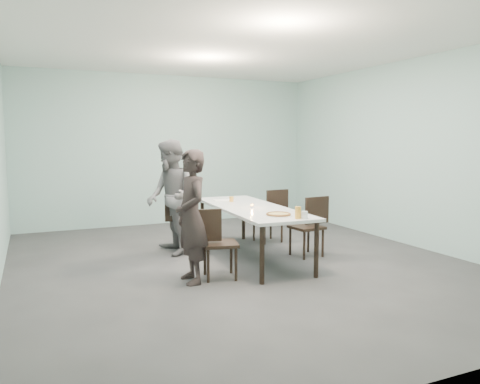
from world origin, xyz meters
name	(u,v)px	position (x,y,z in m)	size (l,w,h in m)	color
ground	(240,263)	(0.00, 0.00, 0.00)	(7.00, 7.00, 0.00)	#333335
room_shell	(240,116)	(0.00, 0.00, 2.03)	(6.02, 7.02, 3.01)	#96BDBA
table	(251,211)	(0.28, 0.22, 0.69)	(1.02, 2.64, 0.75)	white
chair_near_left	(214,239)	(-0.59, -0.51, 0.50)	(0.65, 0.50, 0.87)	black
chair_far_left	(186,219)	(-0.47, 0.99, 0.50)	(0.65, 0.52, 0.87)	black
chair_near_right	(311,222)	(1.15, -0.02, 0.50)	(0.63, 0.46, 0.87)	black
chair_far_right	(272,212)	(1.08, 1.09, 0.50)	(0.63, 0.45, 0.87)	black
diner_near	(191,217)	(-0.88, -0.55, 0.80)	(0.58, 0.38, 1.60)	black
diner_far	(171,197)	(-0.72, 0.92, 0.86)	(0.84, 0.65, 1.73)	slate
pizza	(278,214)	(0.24, -0.66, 0.77)	(0.34, 0.34, 0.04)	white
side_plate	(274,212)	(0.32, -0.41, 0.76)	(0.18, 0.18, 0.01)	white
beer_glass	(298,213)	(0.36, -0.94, 0.82)	(0.08, 0.08, 0.15)	gold
water_tumbler	(304,215)	(0.44, -0.96, 0.80)	(0.08, 0.08, 0.09)	silver
tealight	(252,207)	(0.23, 0.10, 0.77)	(0.06, 0.06, 0.05)	silver
amber_tumbler	(231,199)	(0.23, 0.85, 0.79)	(0.07, 0.07, 0.08)	gold
menu	(224,200)	(0.18, 1.05, 0.75)	(0.30, 0.22, 0.01)	silver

